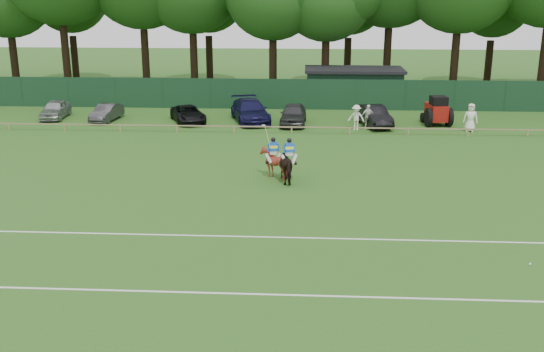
# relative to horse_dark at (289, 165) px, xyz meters

# --- Properties ---
(ground) EXTENTS (160.00, 160.00, 0.00)m
(ground) POSITION_rel_horse_dark_xyz_m (-1.17, -6.71, -0.90)
(ground) COLOR #1E4C14
(ground) RESTS_ON ground
(horse_dark) EXTENTS (1.49, 2.30, 1.79)m
(horse_dark) POSITION_rel_horse_dark_xyz_m (0.00, 0.00, 0.00)
(horse_dark) COLOR black
(horse_dark) RESTS_ON ground
(horse_chestnut) EXTENTS (1.53, 1.67, 1.61)m
(horse_chestnut) POSITION_rel_horse_dark_xyz_m (-0.86, 0.73, -0.09)
(horse_chestnut) COLOR maroon
(horse_chestnut) RESTS_ON ground
(sedan_silver) EXTENTS (1.97, 4.19, 1.39)m
(sedan_silver) POSITION_rel_horse_dark_xyz_m (-18.48, 15.58, -0.20)
(sedan_silver) COLOR #A5A8AA
(sedan_silver) RESTS_ON ground
(sedan_grey) EXTENTS (1.74, 3.92, 1.25)m
(sedan_grey) POSITION_rel_horse_dark_xyz_m (-14.25, 14.83, -0.27)
(sedan_grey) COLOR #323235
(sedan_grey) RESTS_ON ground
(suv_black) EXTENTS (3.58, 4.86, 1.23)m
(suv_black) POSITION_rel_horse_dark_xyz_m (-8.00, 14.65, -0.28)
(suv_black) COLOR black
(suv_black) RESTS_ON ground
(sedan_navy) EXTENTS (3.78, 6.07, 1.64)m
(sedan_navy) POSITION_rel_horse_dark_xyz_m (-3.39, 15.13, -0.08)
(sedan_navy) COLOR #14133D
(sedan_navy) RESTS_ON ground
(hatch_grey) EXTENTS (1.96, 4.56, 1.53)m
(hatch_grey) POSITION_rel_horse_dark_xyz_m (-0.13, 14.26, -0.13)
(hatch_grey) COLOR #323234
(hatch_grey) RESTS_ON ground
(estate_black) EXTENTS (2.57, 4.74, 1.48)m
(estate_black) POSITION_rel_horse_dark_xyz_m (5.73, 14.10, -0.15)
(estate_black) COLOR black
(estate_black) RESTS_ON ground
(spectator_left) EXTENTS (1.22, 0.80, 1.78)m
(spectator_left) POSITION_rel_horse_dark_xyz_m (4.35, 12.74, -0.01)
(spectator_left) COLOR white
(spectator_left) RESTS_ON ground
(spectator_mid) EXTENTS (1.09, 0.66, 1.74)m
(spectator_mid) POSITION_rel_horse_dark_xyz_m (5.19, 13.12, -0.02)
(spectator_mid) COLOR silver
(spectator_mid) RESTS_ON ground
(spectator_right) EXTENTS (1.07, 0.80, 1.98)m
(spectator_right) POSITION_rel_horse_dark_xyz_m (12.26, 12.61, 0.10)
(spectator_right) COLOR white
(spectator_right) RESTS_ON ground
(rider_dark) EXTENTS (0.93, 0.50, 1.41)m
(rider_dark) POSITION_rel_horse_dark_xyz_m (0.00, -0.01, 0.78)
(rider_dark) COLOR silver
(rider_dark) RESTS_ON ground
(rider_chestnut) EXTENTS (0.96, 0.53, 2.05)m
(rider_chestnut) POSITION_rel_horse_dark_xyz_m (-0.86, 0.71, 0.65)
(rider_chestnut) COLOR silver
(rider_chestnut) RESTS_ON ground
(polo_ball) EXTENTS (0.09, 0.09, 0.09)m
(polo_ball) POSITION_rel_horse_dark_xyz_m (9.13, -9.85, -0.85)
(polo_ball) COLOR silver
(polo_ball) RESTS_ON ground
(pitch_lines) EXTENTS (60.00, 5.10, 0.01)m
(pitch_lines) POSITION_rel_horse_dark_xyz_m (-1.17, -10.21, -0.89)
(pitch_lines) COLOR silver
(pitch_lines) RESTS_ON ground
(pitch_rail) EXTENTS (62.10, 0.10, 0.50)m
(pitch_rail) POSITION_rel_horse_dark_xyz_m (-1.17, 11.29, -0.45)
(pitch_rail) COLOR #997F5B
(pitch_rail) RESTS_ON ground
(perimeter_fence) EXTENTS (92.08, 0.08, 2.50)m
(perimeter_fence) POSITION_rel_horse_dark_xyz_m (-1.17, 20.29, 0.35)
(perimeter_fence) COLOR #14351E
(perimeter_fence) RESTS_ON ground
(utility_shed) EXTENTS (8.40, 4.40, 3.04)m
(utility_shed) POSITION_rel_horse_dark_xyz_m (4.83, 23.29, 0.64)
(utility_shed) COLOR #14331E
(utility_shed) RESTS_ON ground
(tree_row) EXTENTS (96.00, 12.00, 21.00)m
(tree_row) POSITION_rel_horse_dark_xyz_m (0.83, 28.29, -0.90)
(tree_row) COLOR #26561C
(tree_row) RESTS_ON ground
(tractor) EXTENTS (2.01, 2.75, 2.16)m
(tractor) POSITION_rel_horse_dark_xyz_m (10.33, 14.65, 0.13)
(tractor) COLOR maroon
(tractor) RESTS_ON ground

